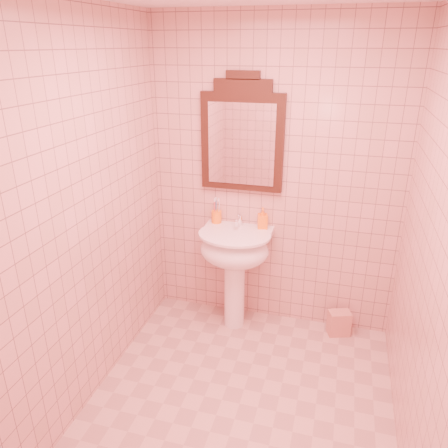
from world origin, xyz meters
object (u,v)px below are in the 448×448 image
(pedestal_sink, at_px, (235,256))
(towel, at_px, (339,323))
(mirror, at_px, (242,137))
(toothbrush_cup, at_px, (217,217))
(soap_dispenser, at_px, (263,218))

(pedestal_sink, distance_m, towel, 1.04)
(mirror, relative_size, toothbrush_cup, 4.70)
(pedestal_sink, xyz_separation_m, towel, (0.88, 0.10, -0.56))
(mirror, xyz_separation_m, towel, (0.88, -0.10, -1.48))
(mirror, bearing_deg, soap_dispenser, -10.80)
(pedestal_sink, height_order, soap_dispenser, soap_dispenser)
(towel, bearing_deg, soap_dispenser, 174.80)
(pedestal_sink, distance_m, mirror, 0.95)
(towel, bearing_deg, pedestal_sink, -173.32)
(toothbrush_cup, xyz_separation_m, soap_dispenser, (0.39, -0.01, 0.03))
(mirror, relative_size, towel, 4.29)
(mirror, height_order, towel, mirror)
(soap_dispenser, height_order, towel, soap_dispenser)
(pedestal_sink, distance_m, soap_dispenser, 0.38)
(pedestal_sink, distance_m, toothbrush_cup, 0.37)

